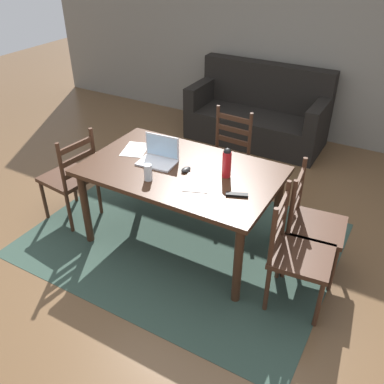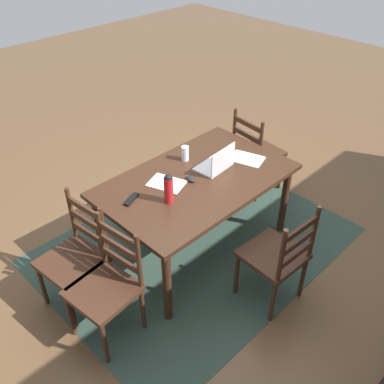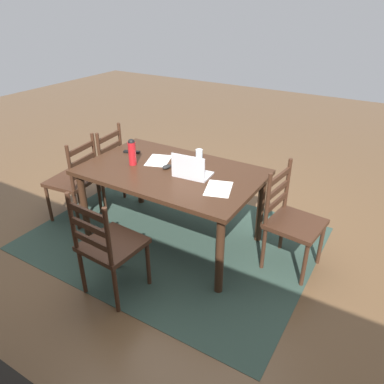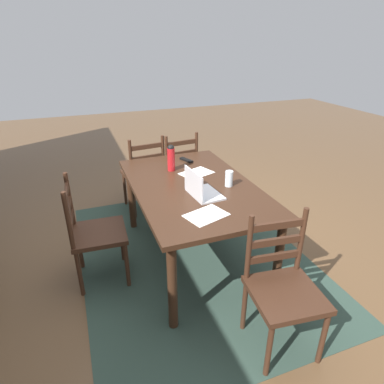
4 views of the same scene
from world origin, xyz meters
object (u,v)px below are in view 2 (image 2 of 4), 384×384
Objects in this scene: chair_right_near at (76,258)px; laptop at (217,163)px; chair_left_near at (256,153)px; tv_remote at (131,199)px; chair_far_head at (277,257)px; drinking_glass at (185,153)px; water_bottle at (169,188)px; computer_mouse at (191,179)px; dining_table at (197,187)px; chair_right_far at (107,286)px.

laptop is (-1.35, 0.23, 0.36)m from chair_right_near.
laptop is (0.89, 0.23, 0.36)m from chair_left_near.
tv_remote is (0.82, -0.17, -0.05)m from laptop.
chair_far_head is 1.00× the size of chair_right_near.
chair_right_near is at bearing 0.01° from chair_left_near.
tv_remote is at bearing -60.44° from chair_far_head.
laptop is 2.46× the size of drinking_glass.
water_bottle is at bearing -64.44° from chair_far_head.
chair_left_near reaches higher than computer_mouse.
dining_table is 1.75× the size of chair_far_head.
dining_table is 0.12m from computer_mouse.
laptop reaches higher than chair_right_far.
computer_mouse is (0.06, -0.90, 0.32)m from chair_far_head.
drinking_glass is at bearing -115.82° from dining_table.
dining_table is 0.27m from laptop.
chair_right_near is 1.31m from drinking_glass.
chair_far_head is at bearing 104.39° from computer_mouse.
dining_table is 9.78× the size of tv_remote.
dining_table is at bearing 10.60° from chair_left_near.
drinking_glass is at bearing -145.59° from water_bottle.
chair_right_far is at bearing -78.41° from tv_remote.
laptop is 0.63m from water_bottle.
dining_table is 4.91× the size of laptop.
chair_far_head reaches higher than dining_table.
chair_right_near is 1.42m from laptop.
chair_right_near is 2.81× the size of laptop.
chair_far_head is 1.56m from chair_right_near.
chair_right_far is 6.91× the size of drinking_glass.
laptop is at bearing -105.26° from chair_far_head.
chair_left_near is 0.99m from laptop.
dining_table is 1.75× the size of chair_right_far.
tv_remote is (-0.53, -0.35, 0.32)m from chair_right_far.
chair_far_head is 0.96m from laptop.
chair_right_far is 0.86m from water_bottle.
tv_remote is (0.59, -1.03, 0.32)m from chair_far_head.
dining_table is 1.16m from chair_left_near.
dining_table is 1.75× the size of chair_left_near.
chair_right_near is at bearing -10.59° from dining_table.
chair_left_near reaches higher than drinking_glass.
computer_mouse reaches higher than tv_remote.
computer_mouse is (-1.06, -0.22, 0.32)m from chair_right_far.
chair_far_head and chair_right_near have the same top height.
laptop reaches higher than chair_left_near.
laptop reaches higher than tv_remote.
water_bottle is at bearing 10.73° from chair_left_near.
chair_right_far is 1.41m from laptop.
tv_remote is at bearing 10.58° from drinking_glass.
drinking_glass is (-0.14, -1.17, 0.38)m from chair_far_head.
tv_remote is (0.53, -0.13, -0.01)m from computer_mouse.
chair_left_near is 2.81× the size of laptop.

